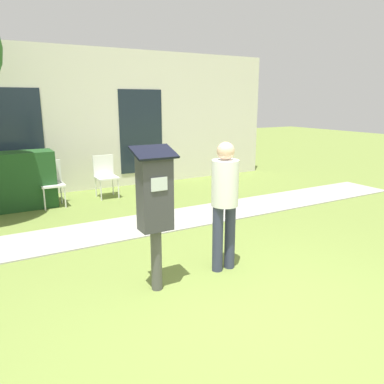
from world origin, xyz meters
name	(u,v)px	position (x,y,z in m)	size (l,w,h in m)	color
ground_plane	(243,313)	(0.00, 0.00, 0.00)	(40.00, 40.00, 0.00)	olive
sidewalk	(134,226)	(0.00, 2.98, 0.01)	(12.00, 1.10, 0.02)	#A3A099
building_facade	(81,121)	(0.00, 6.12, 1.60)	(10.00, 0.26, 3.20)	silver
parking_meter	(155,201)	(-0.54, 0.87, 1.02)	(0.44, 0.31, 1.59)	#4C4C4C
person_standing	(225,197)	(0.39, 0.93, 0.93)	(0.32, 0.32, 1.58)	#333851
outdoor_chair_left	(51,180)	(-0.93, 5.01, 0.53)	(0.44, 0.44, 0.90)	white
outdoor_chair_middle	(105,173)	(0.21, 5.19, 0.53)	(0.44, 0.44, 0.90)	white
outdoor_chair_right	(154,168)	(1.35, 5.18, 0.53)	(0.44, 0.44, 0.90)	white
hedge_row	(6,182)	(-1.71, 5.11, 0.55)	(1.73, 0.60, 1.10)	#1E471E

